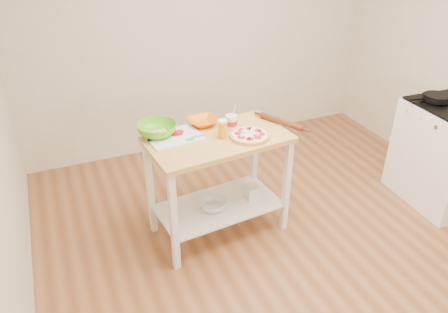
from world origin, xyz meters
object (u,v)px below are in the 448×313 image
knife (157,136)px  shelf_bin (252,192)px  shelf_glass_bowl (213,205)px  beer_pint (223,129)px  cutting_board (174,136)px  spatula (194,138)px  pizza (250,135)px  green_bowl (157,130)px  rolling_pin (281,122)px  prep_island (218,166)px  orange_bowl (203,122)px  skillet (436,98)px  yogurt_tub (231,122)px

knife → shelf_bin: size_ratio=2.16×
shelf_glass_bowl → beer_pint: bearing=6.5°
cutting_board → spatula: 0.16m
cutting_board → spatula: cutting_board is taller
pizza → green_bowl: green_bowl is taller
spatula → rolling_pin: 0.74m
spatula → shelf_glass_bowl: bearing=-29.2°
prep_island → shelf_bin: (0.30, -0.01, -0.33)m
beer_pint → rolling_pin: bearing=2.7°
pizza → orange_bowl: (-0.26, 0.34, 0.01)m
green_bowl → beer_pint: bearing=-27.4°
skillet → orange_bowl: bearing=-179.0°
knife → shelf_bin: 0.97m
prep_island → orange_bowl: (-0.03, 0.25, 0.28)m
prep_island → shelf_bin: prep_island is taller
skillet → pizza: 1.79m
shelf_glass_bowl → green_bowl: bearing=145.4°
cutting_board → orange_bowl: (0.28, 0.12, 0.02)m
orange_bowl → beer_pint: (0.06, -0.27, 0.05)m
knife → shelf_bin: bearing=-43.6°
knife → green_bowl: (0.02, 0.04, 0.03)m
orange_bowl → shelf_bin: (0.33, -0.26, -0.61)m
knife → shelf_glass_bowl: 0.75m
skillet → green_bowl: size_ratio=1.31×
green_bowl → shelf_glass_bowl: bearing=-34.6°
cutting_board → yogurt_tub: size_ratio=2.05×
yogurt_tub → shelf_glass_bowl: (-0.22, -0.12, -0.66)m
knife → beer_pint: (0.47, -0.19, 0.06)m
orange_bowl → yogurt_tub: (0.18, -0.16, 0.03)m
spatula → shelf_bin: bearing=-6.0°
prep_island → beer_pint: (0.03, -0.02, 0.33)m
beer_pint → orange_bowl: bearing=102.7°
skillet → orange_bowl: (-2.04, 0.44, -0.05)m
skillet → green_bowl: bearing=-176.3°
pizza → spatula: bearing=162.9°
spatula → cutting_board: bearing=142.5°
knife → rolling_pin: (1.00, -0.17, 0.01)m
cutting_board → yogurt_tub: bearing=-9.6°
cutting_board → skillet: bearing=-12.7°
pizza → knife: pizza is taller
rolling_pin → green_bowl: bearing=168.0°
knife → green_bowl: size_ratio=0.78×
prep_island → skillet: size_ratio=2.84×
shelf_bin → pizza: bearing=-134.9°
green_bowl → shelf_glass_bowl: 0.78m
beer_pint → shelf_bin: (0.27, 0.01, -0.66)m
pizza → yogurt_tub: bearing=111.1°
pizza → yogurt_tub: 0.20m
cutting_board → beer_pint: 0.38m
prep_island → skillet: bearing=-5.2°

